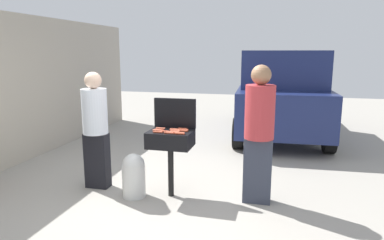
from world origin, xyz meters
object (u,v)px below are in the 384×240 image
object	(u,v)px
hot_dog_2	(158,132)
propane_tank	(134,175)
hot_dog_0	(174,130)
hot_dog_11	(171,132)
parked_minivan	(281,93)
bbq_grill	(170,141)
hot_dog_1	(175,129)
hot_dog_7	(174,132)
hot_dog_5	(183,131)
hot_dog_13	(157,130)
hot_dog_12	(175,131)
person_left	(95,126)
hot_dog_4	(159,130)
hot_dog_9	(184,130)
hot_dog_10	(180,133)
hot_dog_6	(161,128)
hot_dog_3	(180,134)
hot_dog_8	(165,131)
hot_dog_14	(183,129)
hot_dog_15	(169,133)
person_right	(259,130)

from	to	relation	value
hot_dog_2	propane_tank	bearing A→B (deg)	-178.79
hot_dog_0	hot_dog_2	distance (m)	0.25
hot_dog_11	parked_minivan	bearing A→B (deg)	72.13
bbq_grill	hot_dog_1	bearing A→B (deg)	59.97
hot_dog_7	hot_dog_1	bearing A→B (deg)	104.17
propane_tank	hot_dog_5	bearing A→B (deg)	12.83
hot_dog_5	hot_dog_13	bearing A→B (deg)	-170.55
hot_dog_12	person_left	world-z (taller)	person_left
hot_dog_4	hot_dog_9	bearing A→B (deg)	11.39
hot_dog_10	hot_dog_11	size ratio (longest dim) A/B	1.00
hot_dog_12	propane_tank	bearing A→B (deg)	-167.66
hot_dog_6	hot_dog_3	bearing A→B (deg)	-34.49
hot_dog_12	hot_dog_6	bearing A→B (deg)	156.54
hot_dog_5	person_left	bearing A→B (deg)	178.03
propane_tank	parked_minivan	bearing A→B (deg)	66.11
hot_dog_9	hot_dog_12	size ratio (longest dim) A/B	1.00
hot_dog_0	hot_dog_8	world-z (taller)	same
hot_dog_11	hot_dog_7	bearing A→B (deg)	34.95
parked_minivan	hot_dog_13	bearing A→B (deg)	66.32
hot_dog_7	propane_tank	xyz separation A→B (m)	(-0.58, -0.06, -0.62)
person_left	hot_dog_9	bearing A→B (deg)	-7.91
hot_dog_0	parked_minivan	xyz separation A→B (m)	(1.40, 4.19, 0.08)
hot_dog_5	hot_dog_14	xyz separation A→B (m)	(-0.04, 0.12, 0.00)
hot_dog_0	hot_dog_13	world-z (taller)	same
hot_dog_0	hot_dog_12	world-z (taller)	same
hot_dog_2	hot_dog_7	distance (m)	0.22
hot_dog_10	hot_dog_3	bearing A→B (deg)	-71.72
hot_dog_13	hot_dog_6	bearing A→B (deg)	89.29
bbq_grill	hot_dog_10	bearing A→B (deg)	-36.12
hot_dog_6	hot_dog_12	xyz separation A→B (m)	(0.24, -0.10, 0.00)
hot_dog_4	hot_dog_8	xyz separation A→B (m)	(0.11, -0.08, 0.00)
hot_dog_8	hot_dog_14	world-z (taller)	same
hot_dog_10	hot_dog_5	bearing A→B (deg)	85.81
hot_dog_11	hot_dog_15	bearing A→B (deg)	-107.89
hot_dog_11	person_left	distance (m)	1.21
hot_dog_8	hot_dog_10	bearing A→B (deg)	-9.33
hot_dog_4	hot_dog_7	size ratio (longest dim) A/B	1.00
hot_dog_0	hot_dog_15	bearing A→B (deg)	-94.69
hot_dog_15	parked_minivan	bearing A→B (deg)	72.13
hot_dog_7	hot_dog_9	size ratio (longest dim) A/B	1.00
hot_dog_9	hot_dog_10	world-z (taller)	same
hot_dog_2	hot_dog_11	size ratio (longest dim) A/B	1.00
person_right	hot_dog_1	bearing A→B (deg)	15.60
hot_dog_8	hot_dog_13	xyz separation A→B (m)	(-0.12, 0.03, 0.00)
bbq_grill	person_left	bearing A→B (deg)	177.80
hot_dog_10	hot_dog_12	world-z (taller)	same
hot_dog_8	hot_dog_5	bearing A→B (deg)	20.71
hot_dog_5	hot_dog_7	distance (m)	0.13
hot_dog_11	hot_dog_2	bearing A→B (deg)	-170.61
hot_dog_8	propane_tank	xyz separation A→B (m)	(-0.44, -0.07, -0.62)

